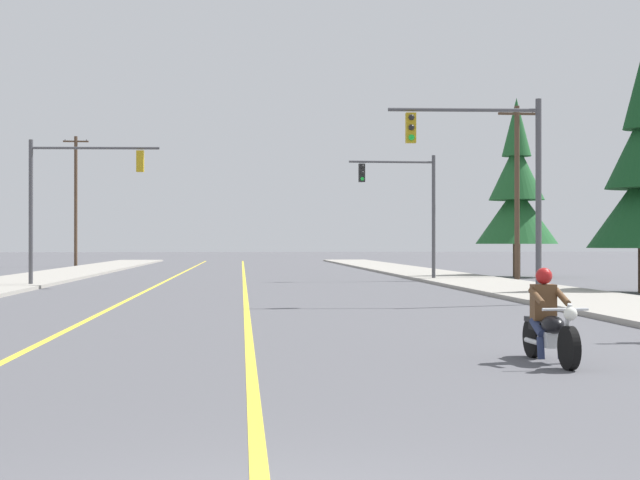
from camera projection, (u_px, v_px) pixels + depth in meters
name	position (u px, v px, depth m)	size (l,w,h in m)	color
lane_stripe_center	(244.00, 278.00, 50.85)	(0.16, 100.00, 0.01)	yellow
lane_stripe_left	(171.00, 278.00, 50.54)	(0.16, 100.00, 0.01)	yellow
sidewalk_kerb_right	(464.00, 280.00, 46.74)	(4.40, 110.00, 0.14)	#9E998E
sidewalk_kerb_left	(20.00, 281.00, 45.02)	(4.40, 110.00, 0.14)	#9E998E
motorcycle_with_rider	(549.00, 325.00, 14.80)	(0.70, 2.19, 1.46)	black
traffic_signal_near_right	(495.00, 169.00, 28.96)	(4.64, 0.37, 6.20)	#47474C
traffic_signal_near_left	(69.00, 189.00, 40.47)	(5.46, 0.48, 6.20)	#47474C
traffic_signal_mid_right	(410.00, 198.00, 47.48)	(4.32, 0.46, 6.20)	#47474C
utility_pole_right_far	(517.00, 189.00, 49.16)	(1.94, 0.26, 8.86)	#4C3828
utility_pole_left_far	(76.00, 199.00, 75.76)	(1.97, 0.26, 10.27)	#4C3828
conifer_tree_right_verge_far	(517.00, 195.00, 52.45)	(4.44, 4.44, 9.77)	#4C3828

